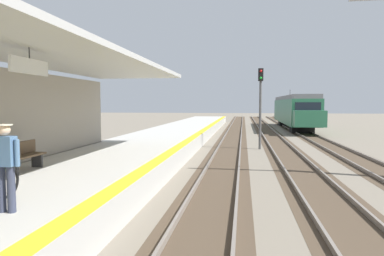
{
  "coord_description": "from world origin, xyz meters",
  "views": [
    {
      "loc": [
        2.79,
        0.65,
        2.94
      ],
      "look_at": [
        1.03,
        12.38,
        2.1
      ],
      "focal_mm": 32.05,
      "sensor_mm": 36.0,
      "label": 1
    }
  ],
  "objects_px": {
    "commuter_person": "(5,163)",
    "rail_signal_post": "(260,100)",
    "platform_bench": "(23,155)",
    "approaching_train": "(294,110)"
  },
  "relations": [
    {
      "from": "commuter_person",
      "to": "platform_bench",
      "type": "height_order",
      "value": "commuter_person"
    },
    {
      "from": "commuter_person",
      "to": "rail_signal_post",
      "type": "height_order",
      "value": "rail_signal_post"
    },
    {
      "from": "platform_bench",
      "to": "commuter_person",
      "type": "bearing_deg",
      "value": -58.9
    },
    {
      "from": "commuter_person",
      "to": "rail_signal_post",
      "type": "xyz_separation_m",
      "value": [
        5.46,
        16.74,
        1.35
      ]
    },
    {
      "from": "approaching_train",
      "to": "rail_signal_post",
      "type": "relative_size",
      "value": 3.77
    },
    {
      "from": "rail_signal_post",
      "to": "platform_bench",
      "type": "height_order",
      "value": "rail_signal_post"
    },
    {
      "from": "commuter_person",
      "to": "platform_bench",
      "type": "distance_m",
      "value": 4.41
    },
    {
      "from": "approaching_train",
      "to": "platform_bench",
      "type": "relative_size",
      "value": 12.25
    },
    {
      "from": "approaching_train",
      "to": "commuter_person",
      "type": "distance_m",
      "value": 37.33
    },
    {
      "from": "approaching_train",
      "to": "rail_signal_post",
      "type": "height_order",
      "value": "rail_signal_post"
    }
  ]
}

